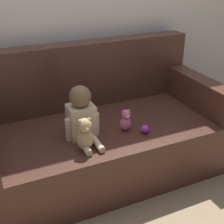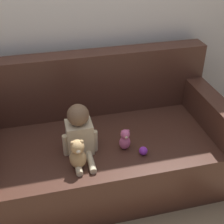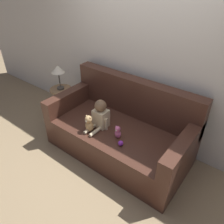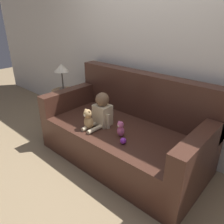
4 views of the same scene
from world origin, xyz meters
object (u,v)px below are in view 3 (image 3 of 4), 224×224
Objects in this scene: person_baby at (100,115)px; side_table at (59,80)px; couch at (121,131)px; toy_ball at (121,143)px; teddy_bear_brown at (89,124)px; plush_toy_side at (118,132)px.

person_baby is 1.15m from side_table.
couch reaches higher than toy_ball.
toy_ball is 1.64m from side_table.
side_table is (-1.07, 0.44, 0.16)m from teddy_bear_brown.
side_table is at bearing 166.64° from person_baby.
teddy_bear_brown is 0.25× the size of side_table.
side_table reaches higher than person_baby.
person_baby is 2.26× the size of plush_toy_side.
toy_ball is at bearing -14.82° from side_table.
couch is 0.45m from toy_ball.
couch is 30.35× the size of toy_ball.
couch is 0.51m from teddy_bear_brown.
teddy_bear_brown is at bearing -176.82° from toy_ball.
toy_ball is (0.45, -0.15, -0.15)m from person_baby.
couch is 0.41m from person_baby.
toy_ball is (0.24, -0.35, 0.15)m from couch.
teddy_bear_brown reaches higher than toy_ball.
person_baby is 6.17× the size of toy_ball.
person_baby is 1.63× the size of teddy_bear_brown.
teddy_bear_brown is 3.79× the size of toy_ball.
teddy_bear_brown is (-0.04, -0.18, -0.05)m from person_baby.
person_baby reaches higher than teddy_bear_brown.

